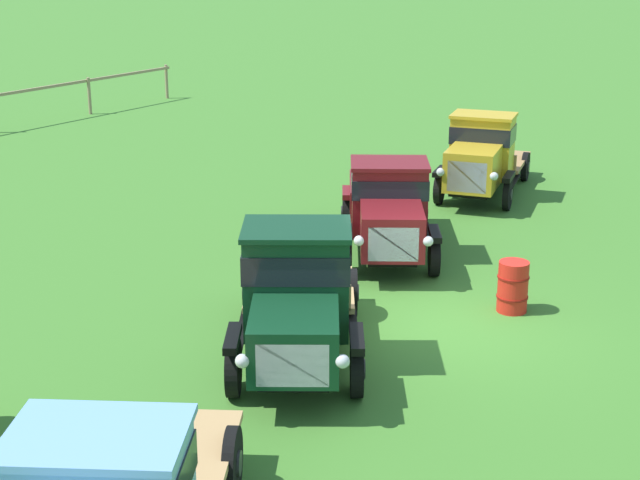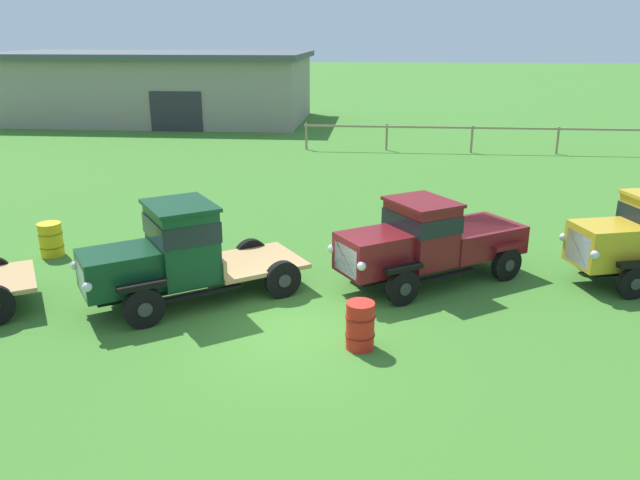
{
  "view_description": "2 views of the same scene",
  "coord_description": "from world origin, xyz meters",
  "px_view_note": "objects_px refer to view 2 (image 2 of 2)",
  "views": [
    {
      "loc": [
        -14.16,
        -7.35,
        6.66
      ],
      "look_at": [
        0.29,
        2.79,
        1.0
      ],
      "focal_mm": 55.0,
      "sensor_mm": 36.0,
      "label": 1
    },
    {
      "loc": [
        1.62,
        -11.48,
        5.79
      ],
      "look_at": [
        0.29,
        2.79,
        1.0
      ],
      "focal_mm": 35.0,
      "sensor_mm": 36.0,
      "label": 2
    }
  ],
  "objects_px": {
    "vintage_truck_midrow_center": "(429,240)",
    "oil_drum_beside_row": "(360,325)",
    "oil_drum_near_fence": "(51,240)",
    "farm_shed": "(154,86)",
    "vintage_truck_second_in_line": "(175,253)"
  },
  "relations": [
    {
      "from": "vintage_truck_second_in_line",
      "to": "farm_shed",
      "type": "bearing_deg",
      "value": 110.19
    },
    {
      "from": "oil_drum_beside_row",
      "to": "vintage_truck_second_in_line",
      "type": "bearing_deg",
      "value": 156.79
    },
    {
      "from": "vintage_truck_second_in_line",
      "to": "vintage_truck_midrow_center",
      "type": "height_order",
      "value": "vintage_truck_second_in_line"
    },
    {
      "from": "farm_shed",
      "to": "oil_drum_near_fence",
      "type": "xyz_separation_m",
      "value": [
        6.59,
        -27.07,
        -1.82
      ]
    },
    {
      "from": "vintage_truck_second_in_line",
      "to": "vintage_truck_midrow_center",
      "type": "bearing_deg",
      "value": 17.48
    },
    {
      "from": "oil_drum_near_fence",
      "to": "vintage_truck_midrow_center",
      "type": "bearing_deg",
      "value": -5.08
    },
    {
      "from": "vintage_truck_midrow_center",
      "to": "oil_drum_beside_row",
      "type": "xyz_separation_m",
      "value": [
        -1.54,
        -3.57,
        -0.58
      ]
    },
    {
      "from": "farm_shed",
      "to": "oil_drum_beside_row",
      "type": "bearing_deg",
      "value": -64.42
    },
    {
      "from": "farm_shed",
      "to": "vintage_truck_second_in_line",
      "type": "bearing_deg",
      "value": -69.81
    },
    {
      "from": "vintage_truck_midrow_center",
      "to": "oil_drum_near_fence",
      "type": "distance_m",
      "value": 10.1
    },
    {
      "from": "vintage_truck_second_in_line",
      "to": "oil_drum_near_fence",
      "type": "bearing_deg",
      "value": 148.34
    },
    {
      "from": "vintage_truck_second_in_line",
      "to": "oil_drum_near_fence",
      "type": "height_order",
      "value": "vintage_truck_second_in_line"
    },
    {
      "from": "oil_drum_beside_row",
      "to": "oil_drum_near_fence",
      "type": "height_order",
      "value": "oil_drum_beside_row"
    },
    {
      "from": "farm_shed",
      "to": "vintage_truck_second_in_line",
      "type": "xyz_separation_m",
      "value": [
        10.94,
        -29.76,
        -1.1
      ]
    },
    {
      "from": "oil_drum_beside_row",
      "to": "farm_shed",
      "type": "bearing_deg",
      "value": 115.58
    }
  ]
}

